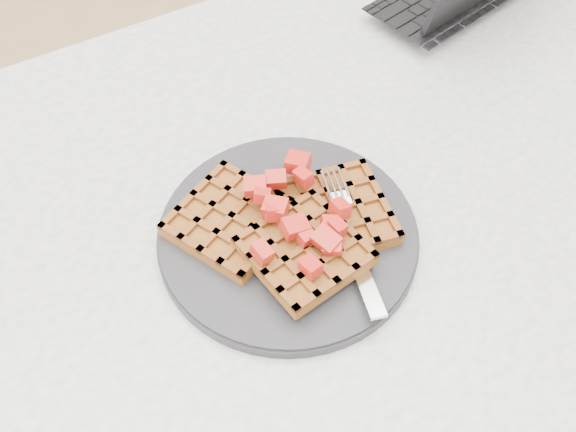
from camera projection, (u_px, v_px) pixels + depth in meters
The scene contains 5 objects.
table at pixel (314, 264), 0.78m from camera, with size 1.20×0.80×0.75m.
plate at pixel (288, 235), 0.66m from camera, with size 0.27×0.27×0.02m, color black.
waffles at pixel (290, 226), 0.64m from camera, with size 0.23×0.20×0.03m.
strawberry_pile at pixel (288, 207), 0.62m from camera, with size 0.15×0.15×0.02m, color #970D08, non-canonical shape.
fork at pixel (348, 236), 0.64m from camera, with size 0.02×0.18×0.02m, color silver, non-canonical shape.
Camera 1 is at (-0.24, -0.35, 1.29)m, focal length 40.00 mm.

